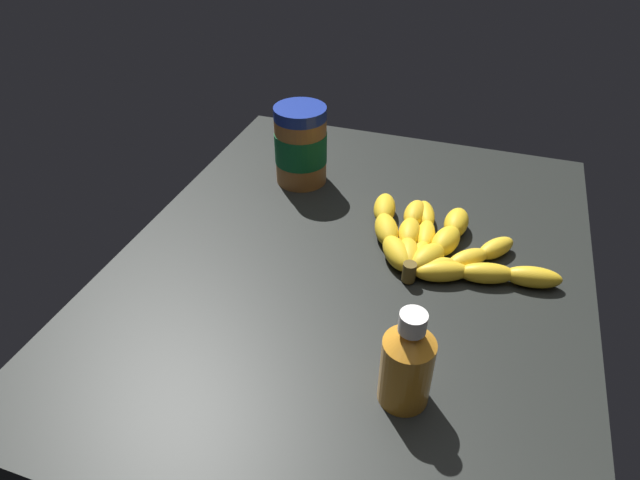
# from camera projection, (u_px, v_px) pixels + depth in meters

# --- Properties ---
(ground_plane) EXTENTS (0.89, 0.70, 0.03)m
(ground_plane) POSITION_uv_depth(u_px,v_px,m) (352.00, 269.00, 0.85)
(ground_plane) COLOR black
(banana_bunch) EXTENTS (0.21, 0.31, 0.04)m
(banana_bunch) POSITION_uv_depth(u_px,v_px,m) (432.00, 243.00, 0.85)
(banana_bunch) COLOR yellow
(banana_bunch) RESTS_ON ground_plane
(peanut_butter_jar) EXTENTS (0.10, 0.10, 0.14)m
(peanut_butter_jar) POSITION_uv_depth(u_px,v_px,m) (301.00, 146.00, 0.99)
(peanut_butter_jar) COLOR #9E602D
(peanut_butter_jar) RESTS_ON ground_plane
(honey_bottle) EXTENTS (0.06, 0.06, 0.13)m
(honey_bottle) POSITION_uv_depth(u_px,v_px,m) (407.00, 363.00, 0.60)
(honey_bottle) COLOR orange
(honey_bottle) RESTS_ON ground_plane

